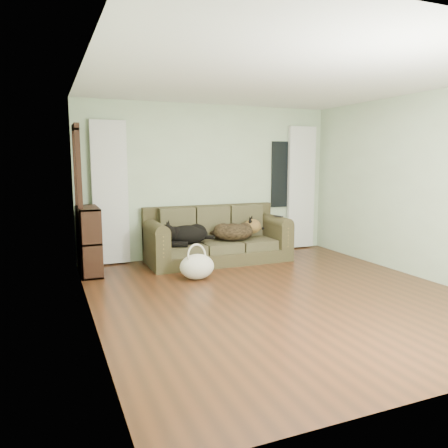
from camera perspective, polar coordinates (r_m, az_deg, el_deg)
name	(u,v)px	position (r m, az deg, el deg)	size (l,w,h in m)	color
floor	(280,295)	(5.56, 7.35, -9.13)	(5.00, 5.00, 0.00)	#3C2113
ceiling	(284,79)	(5.39, 7.89, 18.27)	(5.00, 5.00, 0.00)	white
wall_back	(210,181)	(7.59, -1.90, 5.60)	(4.50, 0.04, 2.60)	beige
wall_left	(88,197)	(4.63, -17.34, 3.44)	(0.04, 5.00, 2.60)	beige
wall_right	(422,186)	(6.73, 24.50, 4.50)	(0.04, 5.00, 2.60)	beige
curtain_left	(110,193)	(7.10, -14.65, 3.93)	(0.55, 0.08, 2.25)	white
curtain_right	(301,188)	(8.33, 10.02, 4.69)	(0.55, 0.08, 2.25)	white
window_pane	(284,174)	(8.18, 7.79, 6.43)	(0.50, 0.03, 1.20)	black
door_casing	(79,203)	(6.69, -18.43, 2.65)	(0.07, 0.60, 2.10)	black
sofa	(218,235)	(7.17, -0.76, -1.39)	(2.32, 1.00, 0.95)	black
dog_black_lab	(184,236)	(6.92, -5.20, -1.53)	(0.71, 0.50, 0.30)	black
dog_shepherd	(235,232)	(7.22, 1.47, -1.02)	(0.71, 0.50, 0.31)	black
tv_remote	(278,216)	(7.39, 7.11, 1.02)	(0.05, 0.18, 0.02)	black
tote_bag	(197,268)	(6.18, -3.55, -5.76)	(0.49, 0.38, 0.36)	#EDE3C5
bookshelf	(89,240)	(6.70, -17.23, -2.03)	(0.30, 0.79, 0.99)	black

